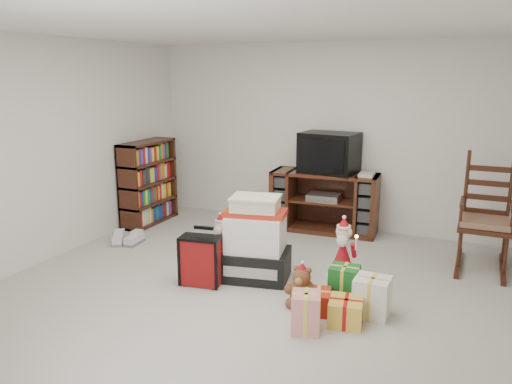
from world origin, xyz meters
TOP-DOWN VIEW (x-y plane):
  - room at (0.00, 0.00)m, footprint 5.01×5.01m
  - tv_stand at (0.07, 2.22)m, footprint 1.44×0.59m
  - bookshelf at (-2.31, 1.56)m, footprint 0.32×0.96m
  - rocking_chair at (2.04, 1.68)m, footprint 0.53×0.87m
  - gift_pile at (-0.10, 0.36)m, footprint 0.77×0.62m
  - red_suitcase at (-0.53, -0.02)m, footprint 0.42×0.26m
  - stocking at (-0.24, 0.42)m, footprint 0.26×0.12m
  - teddy_bear at (0.55, -0.03)m, footprint 0.25×0.22m
  - santa_figurine at (0.73, 0.70)m, footprint 0.33×0.31m
  - mrs_claus_figurine at (-0.70, 0.71)m, footprint 0.26×0.25m
  - sneaker_pair at (-2.02, 0.67)m, footprint 0.41×0.34m
  - gift_cluster at (0.89, -0.10)m, footprint 0.79×0.90m
  - crt_television at (0.11, 2.24)m, footprint 0.77×0.60m

SIDE VIEW (x-z plane):
  - sneaker_pair at x=-2.02m, z-range 0.00..0.11m
  - gift_cluster at x=0.89m, z-range 0.00..0.27m
  - teddy_bear at x=0.55m, z-range -0.02..0.35m
  - mrs_claus_figurine at x=-0.70m, z-range -0.06..0.48m
  - red_suitcase at x=-0.53m, z-range -0.04..0.56m
  - santa_figurine at x=0.73m, z-range -0.08..0.60m
  - stocking at x=-0.24m, z-range 0.00..0.55m
  - gift_pile at x=-0.10m, z-range -0.05..0.81m
  - tv_stand at x=0.07m, z-range 0.00..0.81m
  - rocking_chair at x=2.04m, z-range -0.21..1.11m
  - bookshelf at x=-2.31m, z-range -0.02..1.15m
  - crt_television at x=0.11m, z-range 0.81..1.34m
  - room at x=0.00m, z-range -0.01..2.51m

